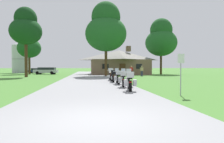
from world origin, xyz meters
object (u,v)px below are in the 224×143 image
(motorcycle_yellow_nearest_to_camera, at_px, (130,81))
(parked_silver_suv_far_left, at_px, (46,70))
(metal_signpost_roadside, at_px, (181,69))
(tree_left_far, at_px, (29,45))
(metal_silo_distant, at_px, (20,57))
(parked_navy_sedan_far_left, at_px, (36,71))
(tree_right_of_lodge, at_px, (161,39))
(motorcycle_blue_third_in_row, at_px, (118,77))
(bystander_red_shirt_beside_signpost, at_px, (131,70))
(motorcycle_blue_second_in_row, at_px, (123,79))
(bystander_tan_shirt_near_lodge, at_px, (142,70))
(motorcycle_orange_fourth_in_row, at_px, (113,76))
(motorcycle_red_farthest_in_row, at_px, (110,75))
(tree_left_near, at_px, (26,28))
(tree_by_lodge_front, at_px, (106,29))

(motorcycle_yellow_nearest_to_camera, bearing_deg, parked_silver_suv_far_left, 118.46)
(metal_signpost_roadside, xyz_separation_m, tree_left_far, (-16.77, 33.52, 4.61))
(metal_silo_distant, xyz_separation_m, parked_navy_sedan_far_left, (4.51, -2.79, -3.26))
(motorcycle_yellow_nearest_to_camera, bearing_deg, tree_left_far, 123.26)
(motorcycle_yellow_nearest_to_camera, xyz_separation_m, tree_right_of_lodge, (12.59, 27.92, 6.64))
(motorcycle_blue_third_in_row, distance_m, bystander_red_shirt_beside_signpost, 15.14)
(motorcycle_blue_second_in_row, xyz_separation_m, bystander_red_shirt_beside_signpost, (4.34, 16.86, 0.32))
(bystander_red_shirt_beside_signpost, bearing_deg, motorcycle_yellow_nearest_to_camera, 101.68)
(motorcycle_blue_second_in_row, relative_size, motorcycle_blue_third_in_row, 0.99)
(motorcycle_blue_second_in_row, height_order, bystander_tan_shirt_near_lodge, bystander_tan_shirt_near_lodge)
(metal_signpost_roadside, height_order, parked_navy_sedan_far_left, metal_signpost_roadside)
(motorcycle_blue_third_in_row, bearing_deg, tree_left_far, 121.31)
(tree_left_far, distance_m, parked_silver_suv_far_left, 6.69)
(motorcycle_orange_fourth_in_row, relative_size, tree_right_of_lodge, 0.18)
(motorcycle_blue_third_in_row, bearing_deg, tree_right_of_lodge, 64.33)
(motorcycle_blue_second_in_row, height_order, motorcycle_orange_fourth_in_row, same)
(motorcycle_red_farthest_in_row, distance_m, bystander_tan_shirt_near_lodge, 11.73)
(motorcycle_red_farthest_in_row, height_order, metal_silo_distant, metal_silo_distant)
(motorcycle_yellow_nearest_to_camera, bearing_deg, motorcycle_orange_fourth_in_row, 99.60)
(motorcycle_red_farthest_in_row, height_order, bystander_tan_shirt_near_lodge, bystander_tan_shirt_near_lodge)
(motorcycle_red_farthest_in_row, relative_size, tree_left_near, 0.20)
(motorcycle_yellow_nearest_to_camera, relative_size, bystander_tan_shirt_near_lodge, 1.23)
(motorcycle_blue_third_in_row, relative_size, bystander_tan_shirt_near_lodge, 1.24)
(motorcycle_blue_second_in_row, bearing_deg, metal_signpost_roadside, -53.41)
(motorcycle_blue_third_in_row, distance_m, tree_left_far, 30.97)
(motorcycle_red_farthest_in_row, relative_size, metal_signpost_roadside, 0.97)
(motorcycle_orange_fourth_in_row, distance_m, parked_navy_sedan_far_left, 33.32)
(metal_silo_distant, relative_size, parked_silver_suv_far_left, 1.63)
(motorcycle_orange_fourth_in_row, xyz_separation_m, tree_left_far, (-14.41, 24.46, 5.34))
(motorcycle_blue_third_in_row, bearing_deg, parked_silver_suv_far_left, 116.20)
(metal_signpost_roadside, height_order, tree_left_near, tree_left_near)
(bystander_tan_shirt_near_lodge, xyz_separation_m, parked_navy_sedan_far_left, (-20.70, 17.54, -0.31))
(parked_navy_sedan_far_left, bearing_deg, motorcycle_yellow_nearest_to_camera, -154.54)
(tree_left_near, bearing_deg, bystander_red_shirt_beside_signpost, 1.57)
(motorcycle_blue_third_in_row, bearing_deg, bystander_red_shirt_beside_signpost, 76.01)
(tree_left_near, relative_size, parked_navy_sedan_far_left, 2.36)
(metal_signpost_roadside, bearing_deg, motorcycle_orange_fourth_in_row, 104.62)
(motorcycle_blue_third_in_row, bearing_deg, parked_navy_sedan_far_left, 116.95)
(motorcycle_orange_fourth_in_row, xyz_separation_m, tree_right_of_lodge, (12.73, 20.86, 6.63))
(tree_by_lodge_front, bearing_deg, motorcycle_red_farthest_in_row, -92.66)
(metal_signpost_roadside, relative_size, tree_right_of_lodge, 0.19)
(tree_by_lodge_front, bearing_deg, tree_right_of_lodge, 32.01)
(motorcycle_blue_second_in_row, xyz_separation_m, motorcycle_blue_third_in_row, (-0.02, 2.37, 0.00))
(parked_silver_suv_far_left, bearing_deg, motorcycle_red_farthest_in_row, -145.97)
(motorcycle_yellow_nearest_to_camera, relative_size, tree_left_far, 0.23)
(motorcycle_blue_second_in_row, height_order, tree_right_of_lodge, tree_right_of_lodge)
(tree_left_far, xyz_separation_m, tree_by_lodge_front, (14.99, -11.20, 1.64))
(tree_left_far, bearing_deg, bystander_tan_shirt_near_lodge, -29.95)
(tree_left_far, bearing_deg, motorcycle_yellow_nearest_to_camera, -65.24)
(motorcycle_blue_second_in_row, xyz_separation_m, motorcycle_orange_fourth_in_row, (-0.18, 4.71, 0.01))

